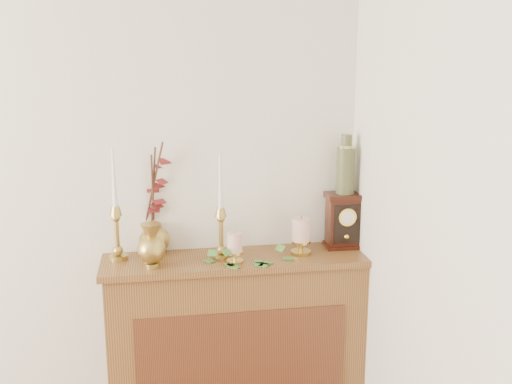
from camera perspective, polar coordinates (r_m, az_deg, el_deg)
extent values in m
cube|color=brown|center=(3.00, -1.82, -14.86)|extent=(1.20, 0.30, 0.90)
cube|color=brown|center=(2.89, -1.39, -17.05)|extent=(0.96, 0.01, 0.63)
cube|color=brown|center=(2.81, -1.89, -6.45)|extent=(1.24, 0.34, 0.03)
cylinder|color=tan|center=(2.83, -12.99, -6.08)|extent=(0.09, 0.09, 0.02)
sphere|color=tan|center=(2.82, -13.03, -5.46)|extent=(0.05, 0.05, 0.05)
cylinder|color=tan|center=(2.80, -13.10, -4.00)|extent=(0.02, 0.02, 0.15)
sphere|color=tan|center=(2.78, -13.19, -2.41)|extent=(0.04, 0.04, 0.04)
cone|color=tan|center=(2.77, -13.23, -1.76)|extent=(0.06, 0.06, 0.04)
cone|color=white|center=(2.73, -13.39, 1.29)|extent=(0.02, 0.02, 0.27)
cylinder|color=tan|center=(2.78, -3.32, -6.10)|extent=(0.08, 0.08, 0.02)
sphere|color=tan|center=(2.77, -3.33, -5.50)|extent=(0.04, 0.04, 0.04)
cylinder|color=tan|center=(2.75, -3.35, -4.09)|extent=(0.02, 0.02, 0.14)
sphere|color=tan|center=(2.73, -3.37, -2.56)|extent=(0.04, 0.04, 0.04)
cone|color=tan|center=(2.72, -3.38, -1.94)|extent=(0.05, 0.05, 0.04)
cone|color=white|center=(2.69, -3.42, 1.01)|extent=(0.02, 0.02, 0.26)
cylinder|color=tan|center=(2.70, -9.85, -6.88)|extent=(0.06, 0.06, 0.02)
sphere|color=tan|center=(2.67, -9.92, -5.40)|extent=(0.12, 0.12, 0.12)
cone|color=tan|center=(2.65, -9.99, -3.65)|extent=(0.09, 0.09, 0.06)
cylinder|color=tan|center=(2.88, -9.59, -5.71)|extent=(0.06, 0.06, 0.01)
ellipsoid|color=tan|center=(2.86, -9.64, -4.52)|extent=(0.15, 0.15, 0.12)
cylinder|color=tan|center=(2.84, -9.69, -3.33)|extent=(0.07, 0.07, 0.03)
cylinder|color=#472819|center=(2.81, -9.82, 0.19)|extent=(0.01, 0.09, 0.34)
cylinder|color=#472819|center=(2.80, -9.74, 0.50)|extent=(0.04, 0.07, 0.38)
cylinder|color=#472819|center=(2.80, -9.70, 0.80)|extent=(0.10, 0.10, 0.40)
cylinder|color=gold|center=(2.72, -2.02, -6.63)|extent=(0.08, 0.08, 0.01)
cylinder|color=gold|center=(2.71, -2.03, -6.17)|extent=(0.02, 0.02, 0.03)
cylinder|color=gold|center=(2.70, -2.03, -5.78)|extent=(0.07, 0.07, 0.01)
cylinder|color=beige|center=(2.69, -2.04, -4.83)|extent=(0.07, 0.07, 0.09)
cylinder|color=#472819|center=(2.68, -2.05, -3.87)|extent=(0.00, 0.00, 0.01)
cylinder|color=gold|center=(2.84, 4.28, -5.76)|extent=(0.10, 0.10, 0.02)
cylinder|color=gold|center=(2.83, 4.29, -5.20)|extent=(0.02, 0.02, 0.04)
cylinder|color=gold|center=(2.82, 4.30, -4.73)|extent=(0.09, 0.09, 0.01)
cylinder|color=beige|center=(2.80, 4.32, -3.58)|extent=(0.09, 0.09, 0.11)
cylinder|color=#472819|center=(2.79, 4.34, -2.43)|extent=(0.00, 0.00, 0.01)
cube|color=#40772D|center=(2.68, -2.66, -7.01)|extent=(0.05, 0.05, 0.00)
cube|color=#40772D|center=(2.69, -3.04, -6.90)|extent=(0.05, 0.06, 0.00)
cube|color=#40772D|center=(2.65, -2.43, -7.24)|extent=(0.06, 0.05, 0.00)
cube|color=#40772D|center=(2.73, 1.50, -6.58)|extent=(0.06, 0.06, 0.00)
cube|color=#40772D|center=(2.65, -3.61, -7.28)|extent=(0.05, 0.05, 0.00)
cube|color=#40772D|center=(2.81, 2.52, -6.03)|extent=(0.06, 0.06, 0.00)
cube|color=#40772D|center=(2.77, 0.39, -6.30)|extent=(0.04, 0.05, 0.00)
cube|color=#40772D|center=(2.67, -1.95, -7.11)|extent=(0.06, 0.06, 0.00)
cube|color=#40772D|center=(2.68, -4.05, -6.99)|extent=(0.05, 0.05, 0.00)
cube|color=#40772D|center=(2.71, -4.15, -5.82)|extent=(0.04, 0.05, 0.02)
cube|color=#40772D|center=(2.65, -2.79, -5.77)|extent=(0.05, 0.05, 0.02)
cube|color=#40772D|center=(2.74, 2.32, -5.36)|extent=(0.05, 0.05, 0.02)
cube|color=#39150B|center=(2.97, 8.28, -5.01)|extent=(0.18, 0.13, 0.02)
cube|color=#39150B|center=(2.93, 8.35, -2.85)|extent=(0.16, 0.11, 0.23)
cube|color=#39150B|center=(2.90, 8.44, -0.38)|extent=(0.18, 0.13, 0.03)
cube|color=black|center=(2.88, 8.66, -3.06)|extent=(0.13, 0.01, 0.19)
cylinder|color=gold|center=(2.87, 8.71, -2.39)|extent=(0.09, 0.01, 0.09)
cylinder|color=silver|center=(2.87, 8.71, -2.39)|extent=(0.06, 0.01, 0.06)
sphere|color=gold|center=(2.90, 8.61, -4.23)|extent=(0.03, 0.03, 0.03)
cylinder|color=#1B362B|center=(2.87, 8.52, 2.00)|extent=(0.09, 0.09, 0.22)
cylinder|color=#1B362B|center=(2.85, 8.61, 4.70)|extent=(0.05, 0.05, 0.07)
cylinder|color=tan|center=(2.85, 8.60, 4.25)|extent=(0.06, 0.06, 0.02)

